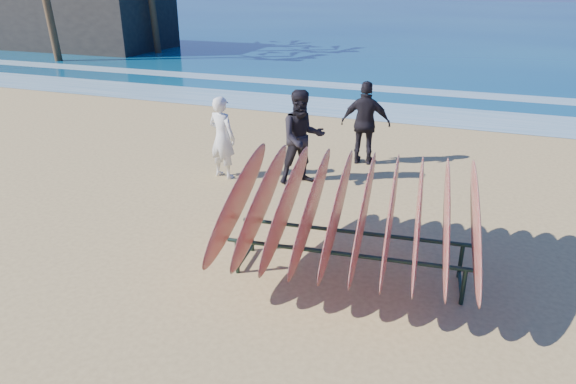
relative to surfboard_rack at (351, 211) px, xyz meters
name	(u,v)px	position (x,y,z in m)	size (l,w,h in m)	color
ground	(267,277)	(-1.01, -0.44, -0.97)	(120.00, 120.00, 0.00)	tan
ocean	(466,17)	(-1.01, 54.56, -0.96)	(160.00, 160.00, 0.00)	navy
foam_near	(394,112)	(-1.01, 9.56, -0.96)	(160.00, 160.00, 0.00)	white
foam_far	(410,91)	(-1.01, 13.06, -0.96)	(160.00, 160.00, 0.00)	white
surfboard_rack	(351,211)	(0.00, 0.00, 0.00)	(3.44, 3.06, 1.61)	#1B2C24
person_white	(222,138)	(-3.33, 2.82, -0.13)	(0.61, 0.40, 1.66)	silver
person_dark_a	(302,138)	(-1.73, 3.06, -0.04)	(0.90, 0.70, 1.86)	black
person_dark_b	(366,123)	(-0.83, 4.65, -0.07)	(1.06, 0.44, 1.80)	black
building	(81,10)	(-20.72, 19.05, 1.15)	(9.52, 5.29, 4.23)	#2D2823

